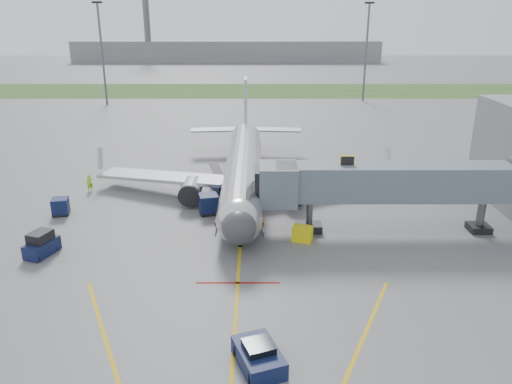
{
  "coord_description": "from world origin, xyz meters",
  "views": [
    {
      "loc": [
        1.25,
        -35.32,
        18.16
      ],
      "look_at": [
        1.32,
        6.32,
        3.2
      ],
      "focal_mm": 35.0,
      "sensor_mm": 36.0,
      "label": 1
    }
  ],
  "objects_px": {
    "belt_loader": "(221,184)",
    "pushback_tug": "(259,356)",
    "airliner": "(243,169)",
    "baggage_tug": "(41,245)",
    "ramp_worker": "(90,183)"
  },
  "relations": [
    {
      "from": "belt_loader",
      "to": "pushback_tug",
      "type": "bearing_deg",
      "value": -82.23
    },
    {
      "from": "pushback_tug",
      "to": "ramp_worker",
      "type": "xyz_separation_m",
      "value": [
        -18.02,
        28.42,
        0.33
      ]
    },
    {
      "from": "airliner",
      "to": "belt_loader",
      "type": "height_order",
      "value": "airliner"
    },
    {
      "from": "belt_loader",
      "to": "ramp_worker",
      "type": "bearing_deg",
      "value": -178.01
    },
    {
      "from": "pushback_tug",
      "to": "baggage_tug",
      "type": "relative_size",
      "value": 1.25
    },
    {
      "from": "airliner",
      "to": "pushback_tug",
      "type": "relative_size",
      "value": 9.07
    },
    {
      "from": "pushback_tug",
      "to": "baggage_tug",
      "type": "distance_m",
      "value": 21.73
    },
    {
      "from": "pushback_tug",
      "to": "belt_loader",
      "type": "distance_m",
      "value": 29.17
    },
    {
      "from": "airliner",
      "to": "baggage_tug",
      "type": "relative_size",
      "value": 11.37
    },
    {
      "from": "belt_loader",
      "to": "airliner",
      "type": "bearing_deg",
      "value": -17.54
    },
    {
      "from": "airliner",
      "to": "belt_loader",
      "type": "bearing_deg",
      "value": 162.46
    },
    {
      "from": "pushback_tug",
      "to": "ramp_worker",
      "type": "relative_size",
      "value": 2.13
    },
    {
      "from": "airliner",
      "to": "pushback_tug",
      "type": "xyz_separation_m",
      "value": [
        1.43,
        -28.11,
        -2.05
      ]
    },
    {
      "from": "airliner",
      "to": "baggage_tug",
      "type": "xyz_separation_m",
      "value": [
        -15.72,
        -14.77,
        -1.77
      ]
    },
    {
      "from": "airliner",
      "to": "ramp_worker",
      "type": "bearing_deg",
      "value": 178.94
    }
  ]
}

